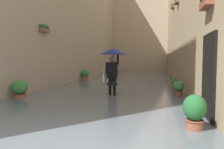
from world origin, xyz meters
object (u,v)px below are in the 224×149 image
potted_plant_near_left (195,114)px  potted_plant_far_right (20,90)px  person_wading (113,62)px  potted_plant_mid_left (178,89)px  potted_plant_mid_right (85,75)px  potted_plant_far_left (175,84)px

potted_plant_near_left → potted_plant_far_right: bearing=-22.8°
person_wading → potted_plant_mid_left: person_wading is taller
potted_plant_far_right → potted_plant_near_left: bearing=157.2°
potted_plant_mid_right → potted_plant_far_right: size_ratio=1.10×
person_wading → potted_plant_far_right: (3.29, 1.23, -1.05)m
potted_plant_near_left → potted_plant_mid_right: bearing=-59.4°
potted_plant_mid_left → person_wading: bearing=9.0°
potted_plant_near_left → potted_plant_mid_left: size_ratio=1.16×
potted_plant_mid_left → potted_plant_far_right: bearing=15.7°
person_wading → potted_plant_near_left: bearing=123.9°
potted_plant_mid_right → potted_plant_far_left: size_ratio=1.34×
potted_plant_far_left → person_wading: bearing=50.0°
potted_plant_mid_right → potted_plant_mid_left: 8.17m
potted_plant_near_left → potted_plant_far_right: (5.73, -2.41, -0.03)m
potted_plant_far_left → potted_plant_near_left: size_ratio=0.77×
person_wading → potted_plant_far_left: bearing=-130.0°
person_wading → potted_plant_mid_right: person_wading is taller
potted_plant_mid_right → potted_plant_near_left: (-5.76, 9.75, -0.05)m
potted_plant_mid_right → potted_plant_near_left: bearing=120.6°
potted_plant_mid_right → potted_plant_near_left: size_ratio=1.04×
potted_plant_near_left → potted_plant_far_right: 6.22m
person_wading → potted_plant_far_left: 4.24m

